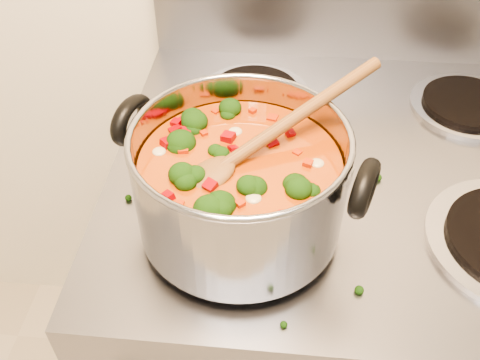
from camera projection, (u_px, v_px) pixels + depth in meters
The scene contains 4 objects.
electric_range at pixel (331, 320), 1.13m from camera, with size 0.77×0.69×1.08m.
stockpot at pixel (239, 183), 0.66m from camera, with size 0.32×0.26×0.16m.
wooden_spoon at pixel (254, 145), 0.63m from camera, with size 0.25×0.21×0.09m.
cooktop_crumbs at pixel (215, 180), 0.78m from camera, with size 0.27×0.34×0.01m.
Camera 1 is at (-0.18, 0.53, 1.46)m, focal length 40.00 mm.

